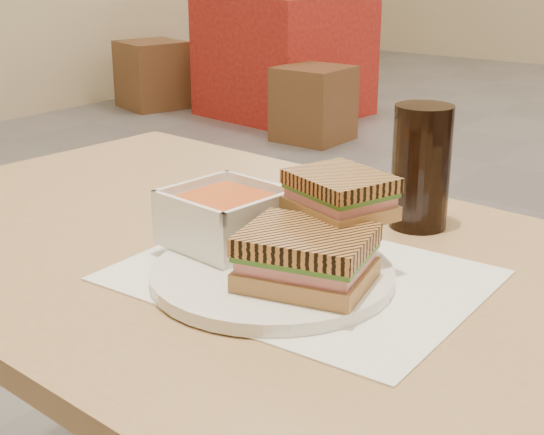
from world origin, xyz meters
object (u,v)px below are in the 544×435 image
Objects in this scene: plate at (272,275)px; soup_bowl at (226,219)px; panini_lower at (307,257)px; bg_table_0 at (285,56)px; main_table at (259,335)px; bg_chair_0r at (314,104)px; cola_glass at (421,167)px; bg_chair_0l at (153,75)px.

soup_bowl reaches higher than plate.
panini_lower reaches higher than bg_table_0.
main_table is 9.10× the size of soup_bowl.
bg_table_0 is (-2.67, 3.63, -0.36)m from plate.
plate is 0.27× the size of bg_table_0.
bg_chair_0r is at bearing 122.79° from soup_bowl.
cola_glass reaches higher than main_table.
panini_lower is (0.15, -0.04, 0.00)m from soup_bowl.
bg_chair_0r is at bearing 123.38° from main_table.
plate is at bearing -99.00° from cola_glass.
soup_bowl is 4.77m from bg_chair_0l.
panini_lower is (0.12, -0.07, 0.16)m from main_table.
bg_table_0 is at bearing 139.53° from bg_chair_0r.
panini_lower is at bearing -9.77° from plate.
soup_bowl reaches higher than bg_table_0.
bg_table_0 reaches higher than plate.
panini_lower is at bearing -30.04° from main_table.
main_table reaches higher than bg_chair_0r.
main_table is 4.42m from bg_table_0.
bg_chair_0l is (-3.61, 3.26, -0.56)m from panini_lower.
bg_table_0 is (-2.61, 3.57, -0.24)m from main_table.
bg_chair_0l is (-3.60, 2.99, -0.60)m from cola_glass.
soup_bowl is at bearing -57.21° from bg_chair_0r.
panini_lower is at bearing -42.06° from bg_chair_0l.
plate is 3.80m from bg_chair_0r.
soup_bowl is at bearing 165.03° from panini_lower.
panini_lower is at bearing -53.14° from bg_table_0.
main_table is 0.30m from cola_glass.
cola_glass is (0.14, 0.24, 0.04)m from soup_bowl.
cola_glass reaches higher than plate.
bg_table_0 is at bearing 126.39° from plate.
plate is 0.63× the size of bg_chair_0r.
panini_lower is 0.30× the size of bg_chair_0l.
soup_bowl reaches higher than bg_chair_0l.
soup_bowl is 0.14× the size of bg_table_0.
plate is at bearing -56.26° from bg_chair_0r.
panini_lower reaches higher than bg_chair_0l.
main_table is 4.56× the size of plate.
bg_chair_0l is at bearing 140.35° from cola_glass.
main_table is at bearing -42.42° from bg_chair_0l.
main_table is 0.17m from soup_bowl.
panini_lower is 0.36× the size of bg_chair_0r.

